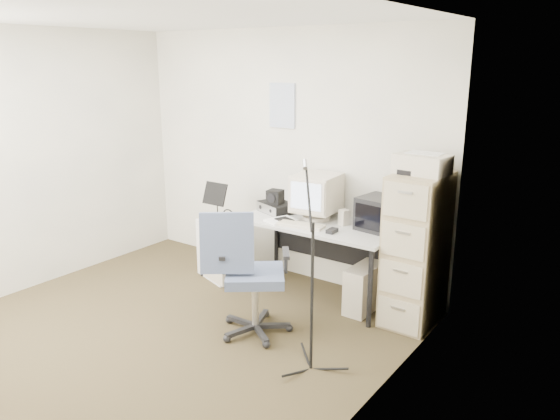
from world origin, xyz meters
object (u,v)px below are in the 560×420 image
Objects in this scene: filing_cabinet at (416,250)px; desk at (317,259)px; side_cart at (224,249)px; office_chair at (255,273)px.

filing_cabinet is 0.87× the size of desk.
filing_cabinet is at bearing 24.26° from side_cart.
office_chair is at bearing -135.37° from filing_cabinet.
office_chair is at bearing -91.42° from desk.
office_chair is at bearing -18.42° from side_cart.
office_chair reaches higher than desk.
desk is at bearing 27.41° from side_cart.
filing_cabinet reaches higher than office_chair.
office_chair is (-0.02, -0.93, 0.16)m from desk.
desk is at bearing 51.15° from office_chair.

